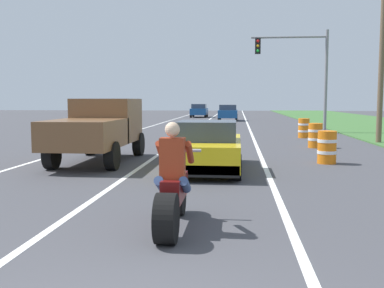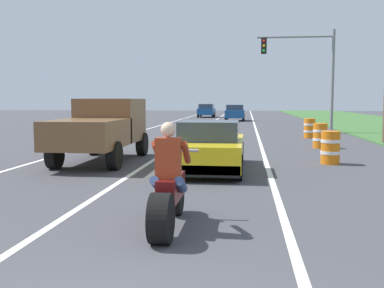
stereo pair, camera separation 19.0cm
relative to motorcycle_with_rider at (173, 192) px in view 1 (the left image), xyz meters
The scene contains 13 objects.
lane_stripe_left_solid 17.49m from the motorcycle_with_rider, 108.16° to the left, with size 0.14×120.00×0.01m, color white.
lane_stripe_right_solid 16.71m from the motorcycle_with_rider, 83.97° to the left, with size 0.14×120.00×0.01m, color white.
lane_stripe_centre_dashed 16.72m from the motorcycle_with_rider, 96.34° to the left, with size 0.14×120.00×0.01m, color white.
motorcycle_with_rider is the anchor object (origin of this frame).
sports_car_yellow 5.88m from the motorcycle_with_rider, 88.77° to the left, with size 1.84×4.30×1.37m.
pickup_truck_left_lane_brown 7.99m from the motorcycle_with_rider, 115.03° to the left, with size 2.02×4.80×1.98m.
traffic_light_mast_near 21.53m from the motorcycle_with_rider, 77.20° to the left, with size 4.47×0.34×6.00m.
utility_pole_roadside 16.32m from the motorcycle_with_rider, 63.18° to the left, with size 0.24×0.24×7.53m, color brown.
construction_barrel_nearest 8.39m from the motorcycle_with_rider, 64.06° to the left, with size 0.58×0.58×1.00m.
construction_barrel_mid 12.86m from the motorcycle_with_rider, 71.41° to the left, with size 0.58×0.58×1.00m.
construction_barrel_far 17.60m from the motorcycle_with_rider, 75.74° to the left, with size 0.58×0.58×1.00m.
distant_car_far_ahead 36.08m from the motorcycle_with_rider, 89.93° to the left, with size 1.80×4.00×1.50m.
distant_car_further_ahead 44.40m from the motorcycle_with_rider, 94.36° to the left, with size 1.80×4.00×1.50m.
Camera 1 is at (0.99, -3.07, 1.94)m, focal length 42.14 mm.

